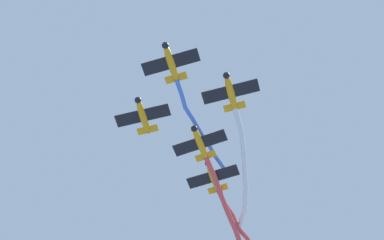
{
  "coord_description": "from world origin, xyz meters",
  "views": [
    {
      "loc": [
        21.37,
        23.62,
        6.58
      ],
      "look_at": [
        0.5,
        -1.24,
        71.58
      ],
      "focal_mm": 50.93,
      "sensor_mm": 36.0,
      "label": 1
    }
  ],
  "objects_px": {
    "airplane_lead": "(171,62)",
    "airplane_slot": "(200,143)",
    "airplane_trail": "(213,176)",
    "airplane_left_wing": "(231,92)",
    "airplane_right_wing": "(143,115)"
  },
  "relations": [
    {
      "from": "airplane_left_wing",
      "to": "airplane_slot",
      "type": "height_order",
      "value": "airplane_slot"
    },
    {
      "from": "airplane_left_wing",
      "to": "airplane_right_wing",
      "type": "relative_size",
      "value": 1.01
    },
    {
      "from": "airplane_left_wing",
      "to": "airplane_right_wing",
      "type": "distance_m",
      "value": 12.19
    },
    {
      "from": "airplane_right_wing",
      "to": "airplane_slot",
      "type": "height_order",
      "value": "airplane_right_wing"
    },
    {
      "from": "airplane_lead",
      "to": "airplane_trail",
      "type": "relative_size",
      "value": 0.98
    },
    {
      "from": "airplane_left_wing",
      "to": "airplane_slot",
      "type": "bearing_deg",
      "value": -137.73
    },
    {
      "from": "airplane_left_wing",
      "to": "airplane_right_wing",
      "type": "bearing_deg",
      "value": -92.79
    },
    {
      "from": "airplane_slot",
      "to": "airplane_trail",
      "type": "bearing_deg",
      "value": -177.66
    },
    {
      "from": "airplane_lead",
      "to": "airplane_slot",
      "type": "height_order",
      "value": "airplane_lead"
    },
    {
      "from": "airplane_lead",
      "to": "airplane_slot",
      "type": "relative_size",
      "value": 0.98
    },
    {
      "from": "airplane_lead",
      "to": "airplane_trail",
      "type": "distance_m",
      "value": 18.26
    },
    {
      "from": "airplane_slot",
      "to": "airplane_trail",
      "type": "height_order",
      "value": "airplane_trail"
    },
    {
      "from": "airplane_trail",
      "to": "airplane_right_wing",
      "type": "bearing_deg",
      "value": -25.55
    },
    {
      "from": "airplane_slot",
      "to": "airplane_trail",
      "type": "relative_size",
      "value": 1.01
    },
    {
      "from": "airplane_left_wing",
      "to": "airplane_right_wing",
      "type": "xyz_separation_m",
      "value": [
        6.43,
        -10.33,
        0.7
      ]
    }
  ]
}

